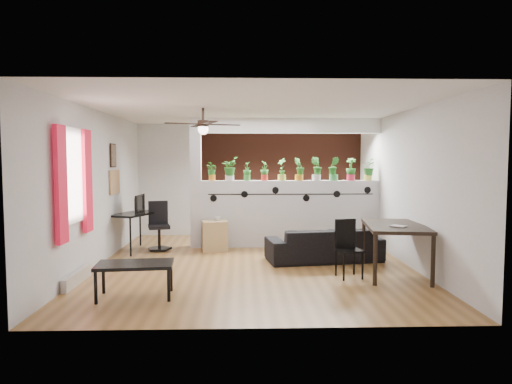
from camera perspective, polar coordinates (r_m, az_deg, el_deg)
name	(u,v)px	position (r m, az deg, el deg)	size (l,w,h in m)	color
room_shell	(253,188)	(7.70, -0.43, 0.55)	(6.30, 7.10, 2.90)	brown
partition_wall	(290,214)	(9.30, 4.30, -2.72)	(3.60, 0.18, 1.35)	#BCBCC1
ceiling_header	(291,126)	(9.26, 4.36, 8.26)	(3.60, 0.18, 0.30)	white
pier_column	(196,183)	(9.24, -7.54, 1.11)	(0.22, 0.20, 2.60)	#BCBCC1
brick_panel	(284,180)	(10.71, 3.50, 1.54)	(3.90, 0.05, 2.60)	#9B432D
vine_decal	(291,194)	(9.16, 4.38, -0.27)	(3.31, 0.01, 0.30)	black
window_assembly	(73,178)	(6.91, -21.90, 1.58)	(0.09, 1.30, 1.55)	white
baseboard_heater	(77,278)	(7.10, -21.47, -9.93)	(0.08, 1.00, 0.18)	beige
corkboard	(115,182)	(8.97, -17.26, 1.19)	(0.03, 0.60, 0.45)	#A3794E
framed_art	(113,155)	(8.91, -17.43, 4.38)	(0.03, 0.34, 0.44)	#8C7259
ceiling_fan	(203,126)	(7.43, -6.63, 8.22)	(1.19, 1.19, 0.43)	black
potted_plant_0	(212,171)	(9.20, -5.51, 2.67)	(0.22, 0.23, 0.38)	orange
potted_plant_1	(230,168)	(9.19, -3.32, 3.01)	(0.26, 0.30, 0.48)	silver
potted_plant_2	(247,171)	(9.18, -1.13, 2.69)	(0.15, 0.19, 0.38)	#34802E
potted_plant_3	(264,170)	(9.19, 1.06, 2.75)	(0.18, 0.21, 0.39)	red
potted_plant_4	(282,169)	(9.22, 3.25, 2.92)	(0.30, 0.30, 0.45)	#D1D44A
potted_plant_5	(299,168)	(9.25, 5.42, 2.95)	(0.27, 0.23, 0.46)	#C58017
potted_plant_6	(316,168)	(9.30, 7.57, 2.99)	(0.30, 0.27, 0.48)	silver
potted_plant_7	(334,168)	(9.37, 9.69, 2.97)	(0.28, 0.24, 0.48)	#359248
potted_plant_8	(351,169)	(9.44, 11.78, 2.88)	(0.27, 0.23, 0.45)	red
potted_plant_9	(368,169)	(9.53, 13.84, 2.83)	(0.19, 0.23, 0.45)	#E3EA52
sofa	(324,245)	(8.14, 8.47, -6.57)	(1.88, 0.74, 0.55)	black
cube_shelf	(215,236)	(8.98, -5.19, -5.44)	(0.48, 0.42, 0.58)	tan
cup	(217,218)	(8.93, -4.88, -3.29)	(0.12, 0.12, 0.10)	gray
computer_desk	(135,216)	(9.15, -14.85, -2.96)	(0.90, 1.16, 0.75)	black
monitor	(137,207)	(9.27, -14.66, -1.84)	(0.05, 0.33, 0.19)	black
office_chair	(159,229)	(9.15, -12.04, -4.55)	(0.49, 0.49, 0.94)	black
dining_table	(395,230)	(7.35, 17.01, -4.54)	(1.06, 1.53, 0.78)	black
book	(395,227)	(7.03, 17.04, -4.17)	(0.16, 0.21, 0.02)	gray
folding_chair	(347,243)	(7.08, 11.32, -6.26)	(0.41, 0.41, 0.87)	black
coffee_table	(135,267)	(6.13, -14.91, -9.01)	(1.01, 0.62, 0.45)	black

